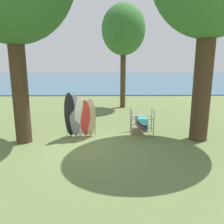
{
  "coord_description": "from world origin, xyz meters",
  "views": [
    {
      "loc": [
        0.96,
        -9.58,
        3.79
      ],
      "look_at": [
        1.14,
        1.95,
        1.1
      ],
      "focal_mm": 37.71,
      "sensor_mm": 36.0,
      "label": 1
    }
  ],
  "objects": [
    {
      "name": "ground_plane",
      "position": [
        0.0,
        0.0,
        0.0
      ],
      "size": [
        80.0,
        80.0,
        0.0
      ],
      "primitive_type": "plane",
      "color": "olive"
    },
    {
      "name": "lake_water",
      "position": [
        0.0,
        31.7,
        0.05
      ],
      "size": [
        80.0,
        36.0,
        0.1
      ],
      "primitive_type": "cube",
      "color": "#38607A",
      "rests_on": "ground"
    },
    {
      "name": "tree_mid_behind",
      "position": [
        2.07,
        8.3,
        5.67
      ],
      "size": [
        3.17,
        3.17,
        7.56
      ],
      "color": "#4C3823",
      "rests_on": "ground"
    },
    {
      "name": "leaning_board_pile",
      "position": [
        -0.4,
        1.23,
        1.03
      ],
      "size": [
        1.55,
        0.86,
        2.26
      ],
      "color": "black",
      "rests_on": "ground"
    },
    {
      "name": "board_storage_rack",
      "position": [
        2.66,
        1.91,
        0.55
      ],
      "size": [
        1.15,
        2.13,
        1.25
      ],
      "color": "#9EA0A5",
      "rests_on": "ground"
    }
  ]
}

